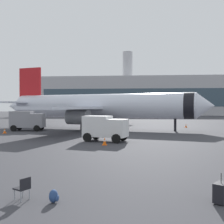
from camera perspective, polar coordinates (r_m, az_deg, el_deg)
airplane_at_gate at (r=43.28m, az=-2.95°, el=1.25°), size 35.24×32.11×10.50m
service_truck at (r=41.58m, az=-17.62°, el=-1.61°), size 4.94×2.80×2.90m
cargo_van at (r=27.37m, az=-1.55°, el=-3.25°), size 4.78×3.33×2.60m
safety_cone_near at (r=38.45m, az=-21.92°, el=-3.77°), size 0.44×0.44×0.65m
safety_cone_mid at (r=47.60m, az=15.50°, el=-2.85°), size 0.44×0.44×0.60m
safety_cone_far at (r=24.74m, az=-1.60°, el=-6.27°), size 0.44×0.44×0.72m
rolling_suitcase at (r=10.92m, az=22.23°, el=-15.61°), size 0.70×0.75×1.10m
traveller_backpack at (r=10.49m, az=-12.29°, el=-17.16°), size 0.36×0.40×0.48m
gate_chair at (r=10.96m, az=-18.42°, el=-14.94°), size 0.65×0.65×0.86m
terminal_building at (r=122.63m, az=10.44°, el=3.32°), size 106.61×21.92×28.59m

